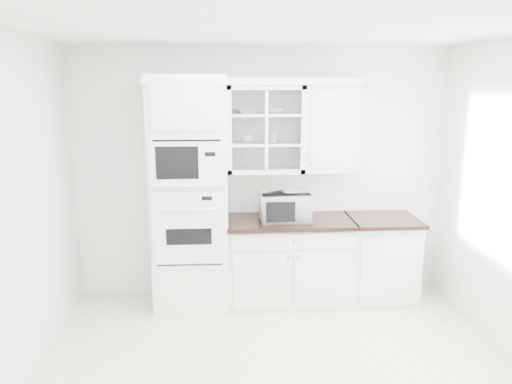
{
  "coord_description": "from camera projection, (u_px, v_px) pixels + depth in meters",
  "views": [
    {
      "loc": [
        -0.39,
        -3.59,
        2.31
      ],
      "look_at": [
        -0.1,
        1.05,
        1.3
      ],
      "focal_mm": 35.0,
      "sensor_mm": 36.0,
      "label": 1
    }
  ],
  "objects": [
    {
      "name": "countertop_microwave",
      "position": [
        285.0,
        206.0,
        5.16
      ],
      "size": [
        0.52,
        0.44,
        0.29
      ],
      "primitive_type": "imported",
      "rotation": [
        0.0,
        0.0,
        3.19
      ],
      "color": "white",
      "rests_on": "base_cabinet_run"
    },
    {
      "name": "base_cabinet_run",
      "position": [
        289.0,
        260.0,
        5.34
      ],
      "size": [
        1.32,
        0.67,
        0.92
      ],
      "color": "white",
      "rests_on": "ground"
    },
    {
      "name": "upper_cabinet_glass",
      "position": [
        265.0,
        129.0,
        5.17
      ],
      "size": [
        0.8,
        0.33,
        0.9
      ],
      "color": "white",
      "rests_on": "room_shell"
    },
    {
      "name": "ground",
      "position": [
        277.0,
        377.0,
        4.01
      ],
      "size": [
        4.0,
        3.5,
        0.01
      ],
      "primitive_type": "cube",
      "color": "beige",
      "rests_on": "ground"
    },
    {
      "name": "cup_a",
      "position": [
        247.0,
        139.0,
        5.16
      ],
      "size": [
        0.11,
        0.11,
        0.08
      ],
      "primitive_type": "imported",
      "rotation": [
        0.0,
        0.0,
        -0.02
      ],
      "color": "white",
      "rests_on": "upper_cabinet_glass"
    },
    {
      "name": "crown_molding",
      "position": [
        255.0,
        81.0,
        5.03
      ],
      "size": [
        2.14,
        0.38,
        0.07
      ],
      "primitive_type": "cube",
      "color": "white",
      "rests_on": "room_shell"
    },
    {
      "name": "oven_column",
      "position": [
        190.0,
        195.0,
        5.09
      ],
      "size": [
        0.76,
        0.68,
        2.4
      ],
      "color": "white",
      "rests_on": "ground"
    },
    {
      "name": "cup_b",
      "position": [
        273.0,
        138.0,
        5.21
      ],
      "size": [
        0.12,
        0.12,
        0.1
      ],
      "primitive_type": "imported",
      "rotation": [
        0.0,
        0.0,
        0.17
      ],
      "color": "white",
      "rests_on": "upper_cabinet_glass"
    },
    {
      "name": "room_shell",
      "position": [
        273.0,
        150.0,
        4.05
      ],
      "size": [
        4.0,
        3.5,
        2.7
      ],
      "color": "white",
      "rests_on": "ground"
    },
    {
      "name": "bowl_a",
      "position": [
        246.0,
        111.0,
        5.12
      ],
      "size": [
        0.28,
        0.28,
        0.06
      ],
      "primitive_type": "imported",
      "rotation": [
        0.0,
        0.0,
        0.29
      ],
      "color": "white",
      "rests_on": "upper_cabinet_glass"
    },
    {
      "name": "upper_cabinet_solid",
      "position": [
        330.0,
        129.0,
        5.21
      ],
      "size": [
        0.55,
        0.33,
        0.9
      ],
      "primitive_type": "cube",
      "color": "white",
      "rests_on": "room_shell"
    },
    {
      "name": "bowl_b",
      "position": [
        276.0,
        111.0,
        5.14
      ],
      "size": [
        0.22,
        0.22,
        0.06
      ],
      "primitive_type": "imported",
      "rotation": [
        0.0,
        0.0,
        0.22
      ],
      "color": "white",
      "rests_on": "upper_cabinet_glass"
    },
    {
      "name": "extra_base_cabinet",
      "position": [
        381.0,
        258.0,
        5.4
      ],
      "size": [
        0.72,
        0.67,
        0.92
      ],
      "color": "white",
      "rests_on": "ground"
    }
  ]
}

